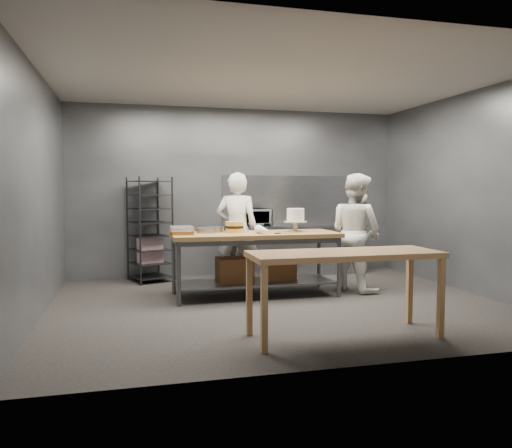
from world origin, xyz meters
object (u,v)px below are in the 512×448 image
(work_table, at_px, (254,256))
(layer_cake, at_px, (235,227))
(microwave, at_px, (255,217))
(frosted_cake_stand, at_px, (295,217))
(chef_behind, at_px, (237,230))
(near_counter, at_px, (345,260))
(chef_right, at_px, (356,232))
(speed_rack, at_px, (150,231))

(work_table, bearing_deg, layer_cake, 161.06)
(microwave, height_order, frosted_cake_stand, frosted_cake_stand)
(chef_behind, height_order, frosted_cake_stand, chef_behind)
(work_table, height_order, chef_behind, chef_behind)
(microwave, bearing_deg, frosted_cake_stand, -82.81)
(near_counter, height_order, layer_cake, layer_cake)
(layer_cake, bearing_deg, chef_right, -3.32)
(layer_cake, bearing_deg, speed_rack, 128.53)
(frosted_cake_stand, bearing_deg, speed_rack, 143.11)
(speed_rack, height_order, chef_right, chef_right)
(frosted_cake_stand, height_order, layer_cake, frosted_cake_stand)
(chef_behind, xyz_separation_m, microwave, (0.54, 0.98, 0.14))
(work_table, height_order, speed_rack, speed_rack)
(work_table, distance_m, chef_right, 1.62)
(near_counter, xyz_separation_m, frosted_cake_stand, (0.21, 2.21, 0.33))
(near_counter, distance_m, speed_rack, 4.17)
(chef_behind, xyz_separation_m, frosted_cake_stand, (0.75, -0.64, 0.23))
(near_counter, bearing_deg, chef_behind, 100.63)
(work_table, relative_size, speed_rack, 1.37)
(work_table, xyz_separation_m, speed_rack, (-1.42, 1.54, 0.28))
(work_table, xyz_separation_m, frosted_cake_stand, (0.63, 0.00, 0.57))
(work_table, distance_m, microwave, 1.74)
(speed_rack, bearing_deg, chef_right, -27.27)
(near_counter, xyz_separation_m, layer_cake, (-0.69, 2.30, 0.19))
(chef_right, bearing_deg, microwave, 12.92)
(near_counter, bearing_deg, speed_rack, 116.12)
(near_counter, relative_size, speed_rack, 1.14)
(near_counter, relative_size, chef_behind, 1.10)
(microwave, distance_m, frosted_cake_stand, 1.63)
(chef_behind, relative_size, chef_right, 1.02)
(microwave, relative_size, frosted_cake_stand, 1.57)
(work_table, height_order, frosted_cake_stand, frosted_cake_stand)
(microwave, height_order, layer_cake, microwave)
(speed_rack, distance_m, chef_behind, 1.58)
(microwave, distance_m, layer_cake, 1.68)
(near_counter, height_order, chef_right, chef_right)
(near_counter, xyz_separation_m, microwave, (0.01, 3.83, 0.24))
(chef_behind, bearing_deg, chef_right, -179.68)
(microwave, bearing_deg, speed_rack, -177.52)
(layer_cake, bearing_deg, microwave, 65.53)
(speed_rack, xyz_separation_m, frosted_cake_stand, (2.05, -1.54, 0.28))
(frosted_cake_stand, bearing_deg, microwave, 97.19)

